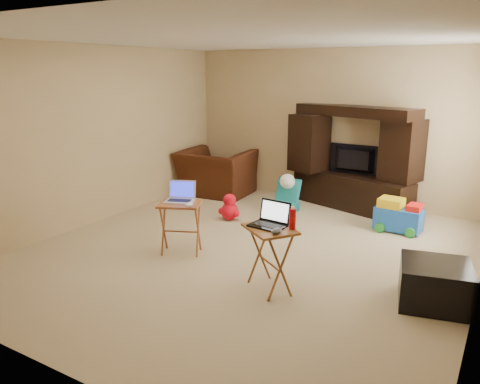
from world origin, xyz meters
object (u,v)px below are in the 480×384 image
Objects in this scene: entertainment_center at (353,158)px; laptop_left at (179,192)px; push_toy at (399,215)px; ottoman at (435,284)px; child_rocker at (284,195)px; plush_toy at (230,207)px; mouse_left at (189,205)px; tray_table_left at (181,228)px; laptop_right at (268,215)px; television at (353,160)px; mouse_right at (277,231)px; recliner at (216,173)px; tray_table_right at (270,259)px; water_bottle at (293,219)px.

laptop_left is (-1.18, -2.88, -0.06)m from entertainment_center.
ottoman is (0.77, -1.95, -0.03)m from push_toy.
plush_toy is at bearing -118.40° from child_rocker.
tray_table_left is at bearing 159.78° from mouse_left.
ottoman is at bearing 24.27° from laptop_right.
entertainment_center is 2.11m from plush_toy.
television is 3.42m from mouse_right.
tray_table_right is (2.55, -2.87, -0.06)m from recliner.
push_toy is 2.58m from tray_table_right.
tray_table_left is 4.72× the size of mouse_right.
child_rocker is at bearing 60.20° from laptop_left.
mouse_left is (-0.13, -2.27, 0.40)m from child_rocker.
recliner is at bearing 170.98° from child_rocker.
child_rocker is (-0.84, -0.71, -0.55)m from entertainment_center.
entertainment_center reaches higher than mouse_right.
recliner is 3.84m from tray_table_right.
television is 1.32× the size of push_toy.
mouse_left is at bearing -157.35° from tray_table_right.
tray_table_right is at bearing -35.14° from laptop_left.
entertainment_center is at bearing 95.82° from mouse_right.
television is at bearing 72.32° from mouse_left.
water_bottle is at bearing -43.31° from plush_toy.
mouse_left is at bearing 74.44° from television.
push_toy is 2.70m from mouse_right.
water_bottle is (0.41, -3.20, -0.02)m from television.
mouse_right is at bearing -62.19° from child_rocker.
water_bottle is at bearing 19.72° from laptop_right.
child_rocker is 0.94m from plush_toy.
recliner is 1.92× the size of ottoman.
water_bottle is (2.75, -2.79, 0.37)m from recliner.
laptop_left reaches higher than recliner.
plush_toy is at bearing 126.81° from recliner.
entertainment_center is at bearing 121.89° from ottoman.
mouse_right is at bearing -66.67° from entertainment_center.
entertainment_center is at bearing 72.12° from mouse_left.
mouse_right is at bearing -154.23° from ottoman.
ottoman is 3.10× the size of water_bottle.
water_bottle is (1.38, -0.18, 0.10)m from mouse_left.
child_rocker is 2.79m from water_bottle.
tray_table_right is 5.13× the size of mouse_left.
tray_table_left is 0.40m from mouse_left.
water_bottle is (0.20, 0.08, 0.43)m from tray_table_right.
ottoman reaches higher than plush_toy.
plush_toy is 3.01× the size of mouse_right.
television reaches higher than push_toy.
tray_table_left is at bearing 172.61° from laptop_right.
mouse_right is (1.53, -0.48, -0.07)m from laptop_left.
child_rocker is 2.74m from tray_table_right.
recliner reaches higher than plush_toy.
television is at bearing 121.56° from ottoman.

